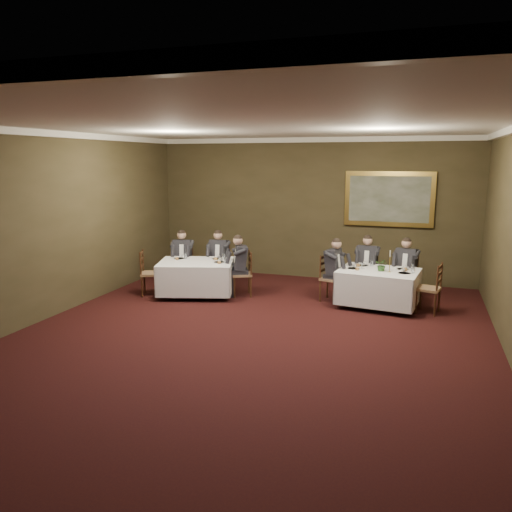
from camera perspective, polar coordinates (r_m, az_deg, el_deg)
The scene contains 26 objects.
ground at distance 8.29m, azimuth -1.40°, elevation -10.01°, with size 10.00×10.00×0.00m, color black.
ceiling at distance 7.76m, azimuth -1.53°, elevation 14.88°, with size 8.00×10.00×0.10m, color silver.
back_wall at distance 12.62m, azimuth 6.33°, elevation 5.36°, with size 8.00×0.10×3.50m, color #36301B.
left_wall at distance 9.93m, azimuth -23.75°, elevation 2.98°, with size 0.10×10.00×3.50m, color #36301B.
crown_molding at distance 7.76m, azimuth -1.52°, elevation 14.44°, with size 8.00×10.00×0.12m.
table_main at distance 10.48m, azimuth 13.79°, elevation -3.26°, with size 1.70×1.38×0.67m.
table_second at distance 11.11m, azimuth -6.85°, elevation -2.21°, with size 1.90×1.64×0.67m.
chair_main_backleft at distance 11.37m, azimuth 12.51°, elevation -2.96°, with size 0.46×0.44×1.00m.
diner_main_backleft at distance 11.31m, azimuth 12.55°, elevation -1.85°, with size 0.43×0.50×1.35m.
chair_main_backright at distance 11.22m, azimuth 16.69°, elevation -3.35°, with size 0.53×0.51×1.00m.
diner_main_backright at distance 11.16m, azimuth 16.74°, elevation -2.22°, with size 0.50×0.56×1.35m.
chair_main_endleft at distance 10.76m, azimuth 8.58°, elevation -3.61°, with size 0.51×0.52×1.00m.
diner_main_endleft at distance 10.70m, azimuth 8.68°, elevation -2.44°, with size 0.56×0.50×1.35m.
chair_main_endright at distance 10.38m, azimuth 19.10°, elevation -4.64°, with size 0.50×0.52×1.00m.
chair_sec_backleft at distance 12.02m, azimuth -8.28°, elevation -2.06°, with size 0.53×0.52×1.00m.
diner_sec_backleft at distance 11.96m, azimuth -8.32°, elevation -1.00°, with size 0.51×0.57×1.35m.
chair_sec_backright at distance 11.90m, azimuth -4.16°, elevation -2.10°, with size 0.47×0.45×1.00m.
diner_sec_backright at distance 11.84m, azimuth -4.20°, elevation -1.04°, with size 0.44×0.51×1.35m.
chair_sec_endright at distance 11.05m, azimuth -1.58°, elevation -3.10°, with size 0.57×0.58×1.00m.
diner_sec_endright at distance 10.99m, azimuth -1.65°, elevation -1.95°, with size 0.61×0.57×1.35m.
chair_sec_endleft at distance 11.35m, azimuth -11.93°, elevation -2.96°, with size 0.56×0.57×1.00m.
centerpiece at distance 10.32m, azimuth 14.21°, elevation -0.94°, with size 0.25×0.21×0.27m, color #2D5926.
candlestick at distance 10.27m, azimuth 15.02°, elevation -0.86°, with size 0.07×0.07×0.45m.
place_setting_table_main at distance 10.83m, azimuth 12.35°, elevation -0.87°, with size 0.33×0.31×0.14m.
place_setting_table_second at distance 11.44m, azimuth -8.48°, elevation -0.10°, with size 0.33×0.31×0.14m.
painting at distance 12.27m, azimuth 14.96°, elevation 6.31°, with size 2.07×0.09×1.30m.
Camera 1 is at (2.64, -7.28, 2.97)m, focal length 35.00 mm.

